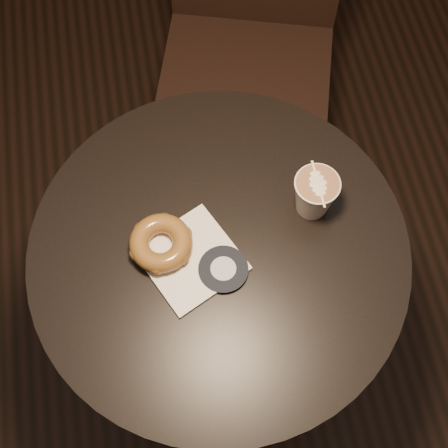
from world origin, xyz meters
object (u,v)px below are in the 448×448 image
object	(u,v)px
doughnut	(161,243)
latte_cup	(314,195)
chair	(251,15)
cafe_table	(220,284)
pastry_bag	(191,259)

from	to	relation	value
doughnut	latte_cup	distance (m)	0.29
chair	doughnut	bearing A→B (deg)	-97.86
doughnut	cafe_table	bearing A→B (deg)	-9.53
latte_cup	doughnut	bearing A→B (deg)	-172.93
cafe_table	doughnut	xyz separation A→B (m)	(-0.10, 0.02, 0.23)
pastry_bag	latte_cup	world-z (taller)	latte_cup
latte_cup	cafe_table	bearing A→B (deg)	-164.15
cafe_table	pastry_bag	distance (m)	0.21
cafe_table	doughnut	bearing A→B (deg)	170.47
chair	pastry_bag	distance (m)	0.73
cafe_table	doughnut	world-z (taller)	doughnut
chair	doughnut	xyz separation A→B (m)	(-0.30, -0.64, 0.17)
cafe_table	doughnut	distance (m)	0.25
cafe_table	latte_cup	distance (m)	0.31
doughnut	latte_cup	xyz separation A→B (m)	(0.29, 0.04, 0.02)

